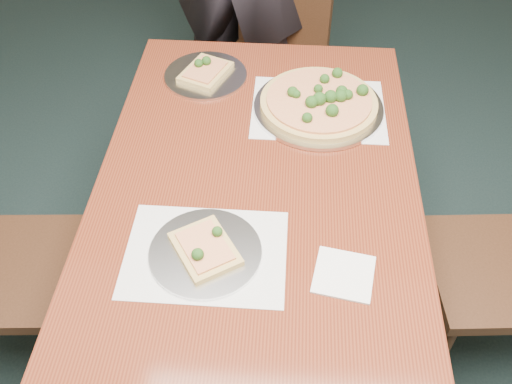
# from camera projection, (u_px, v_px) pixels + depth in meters

# --- Properties ---
(dining_table) EXTENTS (0.90, 1.50, 0.75)m
(dining_table) POSITION_uv_depth(u_px,v_px,m) (256.00, 214.00, 1.63)
(dining_table) COLOR #521D10
(dining_table) RESTS_ON ground
(chair_far) EXTENTS (0.54, 0.54, 0.91)m
(chair_far) POSITION_uv_depth(u_px,v_px,m) (273.00, 51.00, 2.47)
(chair_far) COLOR black
(chair_far) RESTS_ON ground
(placemat_main) EXTENTS (0.42, 0.32, 0.00)m
(placemat_main) POSITION_uv_depth(u_px,v_px,m) (318.00, 109.00, 1.81)
(placemat_main) COLOR white
(placemat_main) RESTS_ON dining_table
(placemat_near) EXTENTS (0.40, 0.30, 0.00)m
(placemat_near) POSITION_uv_depth(u_px,v_px,m) (206.00, 254.00, 1.41)
(placemat_near) COLOR white
(placemat_near) RESTS_ON dining_table
(pizza_pan) EXTENTS (0.41, 0.41, 0.08)m
(pizza_pan) POSITION_uv_depth(u_px,v_px,m) (320.00, 103.00, 1.80)
(pizza_pan) COLOR silver
(pizza_pan) RESTS_ON dining_table
(slice_plate_near) EXTENTS (0.28, 0.28, 0.06)m
(slice_plate_near) POSITION_uv_depth(u_px,v_px,m) (205.00, 251.00, 1.41)
(slice_plate_near) COLOR silver
(slice_plate_near) RESTS_ON dining_table
(slice_plate_far) EXTENTS (0.28, 0.28, 0.06)m
(slice_plate_far) POSITION_uv_depth(u_px,v_px,m) (205.00, 73.00, 1.93)
(slice_plate_far) COLOR silver
(slice_plate_far) RESTS_ON dining_table
(napkin) EXTENTS (0.16, 0.16, 0.01)m
(napkin) POSITION_uv_depth(u_px,v_px,m) (344.00, 274.00, 1.37)
(napkin) COLOR white
(napkin) RESTS_ON dining_table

